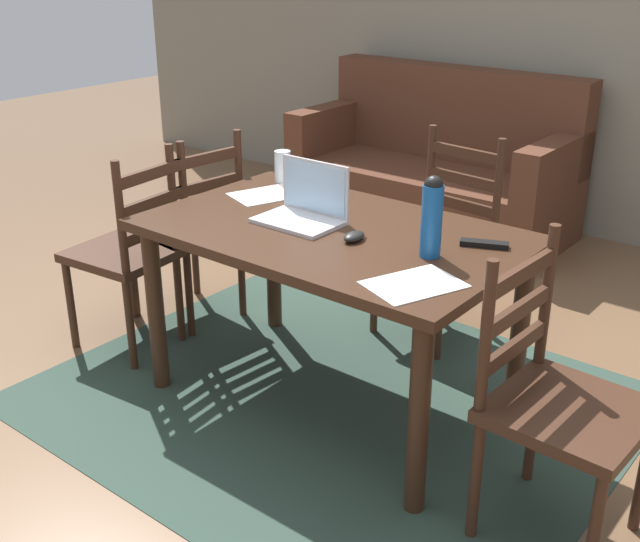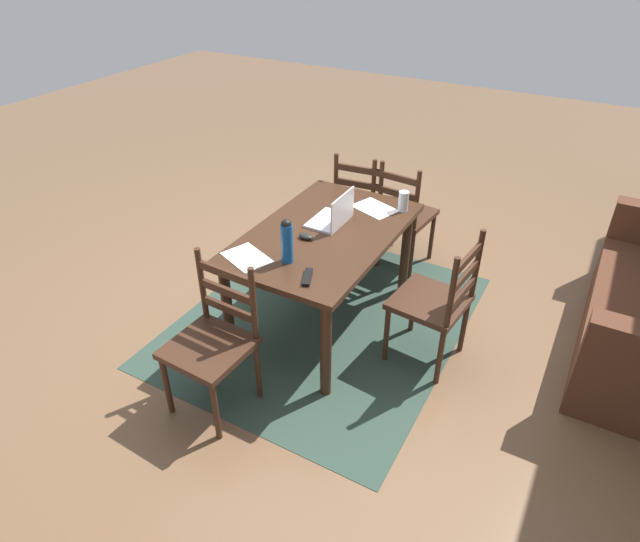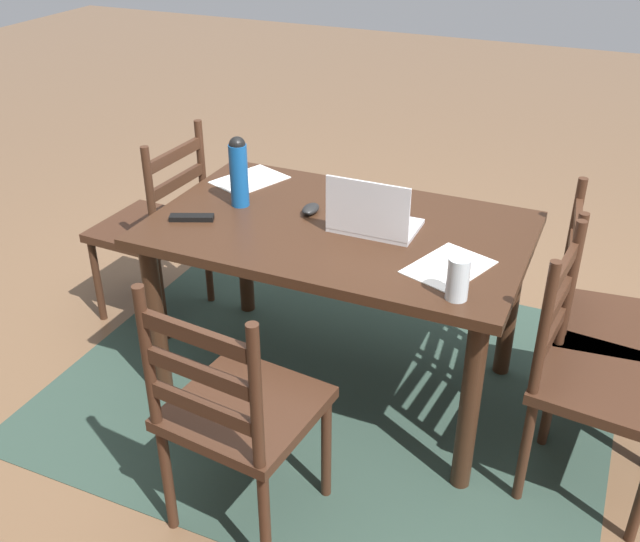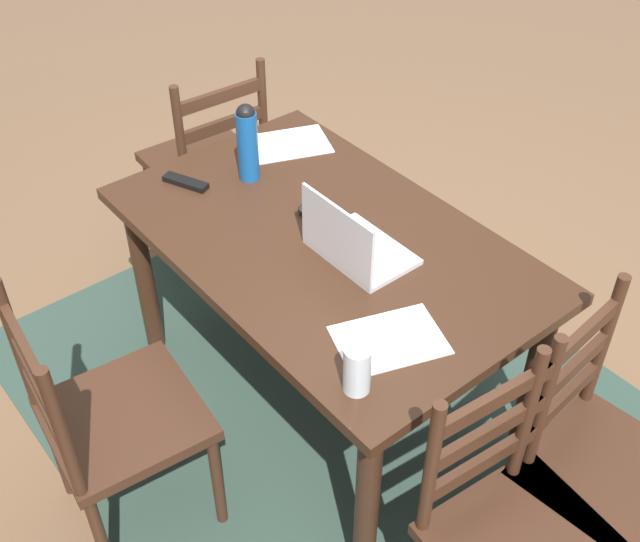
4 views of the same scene
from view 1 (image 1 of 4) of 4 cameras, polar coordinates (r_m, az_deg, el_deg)
The scene contains 16 objects.
ground_plane at distance 3.31m, azimuth 0.81°, elevation -9.24°, with size 14.00×14.00×0.00m, color brown.
area_rug at distance 3.30m, azimuth 0.81°, elevation -9.19°, with size 2.25×1.89×0.01m, color #2D4238.
wall_back at distance 5.15m, azimuth 20.01°, elevation 17.11°, with size 8.00×0.12×2.70m, color gray.
dining_table at distance 3.01m, azimuth 0.88°, elevation 1.30°, with size 1.43×0.89×0.75m.
chair_left_far at distance 3.84m, azimuth -9.45°, elevation 2.87°, with size 0.48×0.48×0.95m.
chair_far_head at distance 3.71m, azimuth 8.64°, elevation 2.20°, with size 0.48×0.48×0.95m.
chair_right_near at distance 2.52m, azimuth 16.83°, elevation -9.20°, with size 0.46×0.46×0.95m.
chair_left_near at distance 3.63m, azimuth -13.46°, elevation 1.36°, with size 0.48×0.48×0.95m.
couch at distance 5.23m, azimuth 8.38°, elevation 7.15°, with size 1.80×0.80×1.00m.
laptop at distance 3.04m, azimuth -1.05°, elevation 4.72°, with size 0.32×0.22×0.23m.
water_bottle at distance 2.68m, azimuth 8.12°, elevation 4.03°, with size 0.07×0.07×0.29m.
drinking_glass at distance 3.53m, azimuth -2.72°, elevation 7.56°, with size 0.07×0.07×0.14m, color silver.
computer_mouse at distance 2.84m, azimuth 2.48°, elevation 2.51°, with size 0.06×0.10×0.03m, color black.
tv_remote at distance 2.85m, azimuth 11.83°, elevation 1.94°, with size 0.04×0.17×0.02m, color black.
paper_stack_left at distance 3.37m, azimuth -3.84°, elevation 5.54°, with size 0.21×0.30×0.00m, color white.
paper_stack_right at distance 2.50m, azimuth 6.83°, elevation -0.97°, with size 0.21×0.30×0.00m, color white.
Camera 1 is at (1.71, -2.21, 1.76)m, focal length 44.14 mm.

